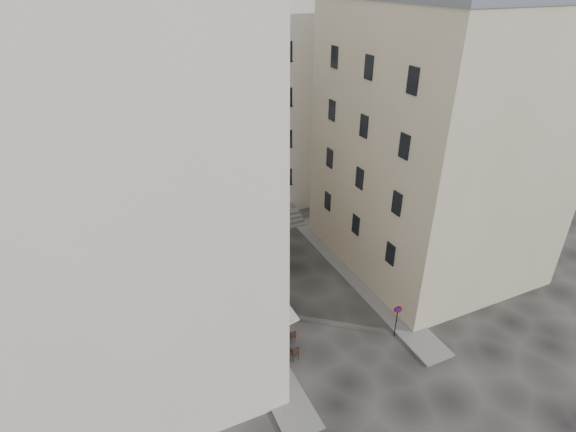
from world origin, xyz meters
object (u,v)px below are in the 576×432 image
bistro_table_a (286,355)px  bistro_table_b (286,337)px  pedestrian (279,289)px  no_parking_sign (397,315)px

bistro_table_a → bistro_table_b: bistro_table_a is taller
bistro_table_a → pedestrian: 5.49m
bistro_table_b → no_parking_sign: bearing=-19.8°
no_parking_sign → bistro_table_a: 6.90m
bistro_table_b → bistro_table_a: bearing=-112.3°
bistro_table_a → bistro_table_b: (0.54, 1.32, -0.07)m
no_parking_sign → pedestrian: bearing=146.4°
bistro_table_b → pedestrian: (1.27, 3.85, 0.47)m
pedestrian → bistro_table_b: bearing=42.2°
bistro_table_a → pedestrian: pedestrian is taller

